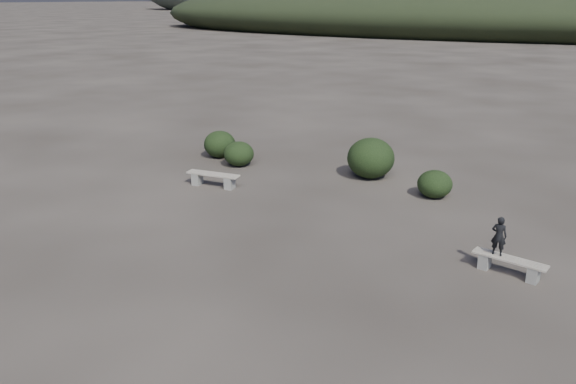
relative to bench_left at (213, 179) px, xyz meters
The scene contains 8 objects.
ground 7.15m from the bench_left, 49.54° to the right, with size 1200.00×1200.00×0.00m, color #2B2622.
bench_left is the anchor object (origin of this frame).
bench_right 9.54m from the bench_left, ahead, with size 1.63×0.54×0.40m.
seated_person 9.27m from the bench_left, ahead, with size 0.33×0.22×0.91m, color black.
shrub_a 2.48m from the bench_left, 105.87° to the left, with size 1.09×1.09×0.90m, color black.
shrub_b 5.34m from the bench_left, 41.51° to the left, with size 1.60×1.60×1.37m, color black.
shrub_c 7.00m from the bench_left, 22.47° to the left, with size 1.06×1.06×0.85m, color black.
shrub_f 3.57m from the bench_left, 123.85° to the left, with size 1.21×1.21×1.02m, color black.
Camera 1 is at (6.33, -8.17, 5.84)m, focal length 35.00 mm.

